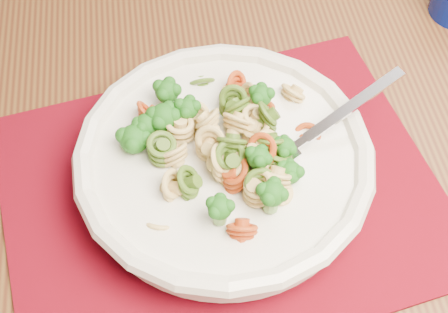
# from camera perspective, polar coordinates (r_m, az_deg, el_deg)

# --- Properties ---
(dining_table) EXTENTS (1.83, 1.55, 0.72)m
(dining_table) POSITION_cam_1_polar(r_m,az_deg,el_deg) (0.76, 1.08, 2.13)
(dining_table) COLOR brown
(dining_table) RESTS_ON ground
(placemat) EXTENTS (0.53, 0.50, 0.00)m
(placemat) POSITION_cam_1_polar(r_m,az_deg,el_deg) (0.61, -0.20, -3.35)
(placemat) COLOR #650414
(placemat) RESTS_ON dining_table
(pasta_bowl) EXTENTS (0.29, 0.29, 0.05)m
(pasta_bowl) POSITION_cam_1_polar(r_m,az_deg,el_deg) (0.59, -0.00, -0.46)
(pasta_bowl) COLOR silver
(pasta_bowl) RESTS_ON placemat
(pasta_broccoli_heap) EXTENTS (0.24, 0.24, 0.06)m
(pasta_broccoli_heap) POSITION_cam_1_polar(r_m,az_deg,el_deg) (0.58, -0.00, 0.34)
(pasta_broccoli_heap) COLOR tan
(pasta_broccoli_heap) RESTS_ON pasta_bowl
(fork) EXTENTS (0.14, 0.15, 0.08)m
(fork) POSITION_cam_1_polar(r_m,az_deg,el_deg) (0.59, 5.54, 0.24)
(fork) COLOR silver
(fork) RESTS_ON pasta_bowl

